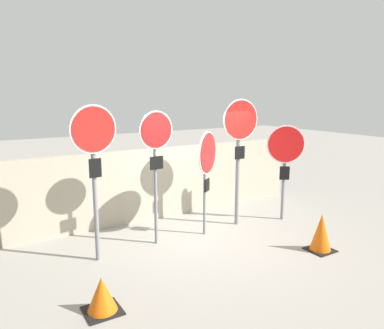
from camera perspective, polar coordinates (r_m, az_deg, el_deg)
name	(u,v)px	position (r m, az deg, el deg)	size (l,w,h in m)	color
ground_plane	(207,238)	(7.68, 2.23, -11.13)	(40.00, 40.00, 0.00)	gray
fence_back	(168,182)	(8.78, -3.70, -2.69)	(7.13, 0.12, 1.65)	#A89E89
stop_sign_0	(94,151)	(6.37, -14.70, 2.04)	(0.80, 0.17, 2.69)	slate
stop_sign_1	(156,147)	(6.94, -5.51, 2.67)	(0.71, 0.15, 2.56)	slate
stop_sign_2	(207,159)	(7.45, 2.33, 0.80)	(0.72, 0.51, 2.14)	slate
stop_sign_3	(240,138)	(8.04, 7.27, 4.08)	(0.87, 0.16, 2.76)	slate
stop_sign_4	(285,153)	(8.60, 14.03, 1.73)	(0.74, 0.48, 2.19)	slate
traffic_cone_0	(321,233)	(7.38, 19.08, -9.77)	(0.46, 0.46, 0.70)	black
traffic_cone_1	(102,295)	(5.37, -13.57, -18.74)	(0.48, 0.48, 0.49)	black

